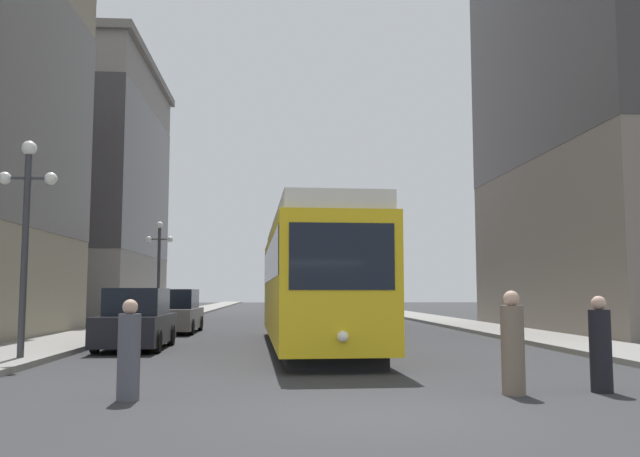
{
  "coord_description": "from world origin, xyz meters",
  "views": [
    {
      "loc": [
        -1.34,
        -9.29,
        1.7
      ],
      "look_at": [
        -0.06,
        9.46,
        3.52
      ],
      "focal_mm": 36.94,
      "sensor_mm": 36.0,
      "label": 1
    }
  ],
  "objects_px": {
    "transit_bus": "(353,288)",
    "streetcar": "(312,279)",
    "pedestrian_crossing_far": "(600,347)",
    "lamp_post_left_far": "(159,255)",
    "pedestrian_on_sidewalk": "(513,346)",
    "pedestrian_crossing_near": "(129,353)",
    "parked_car_left_near": "(136,321)",
    "lamp_post_left_near": "(26,213)",
    "parked_car_left_mid": "(176,313)"
  },
  "relations": [
    {
      "from": "parked_car_left_mid",
      "to": "lamp_post_left_far",
      "type": "xyz_separation_m",
      "value": [
        -1.9,
        6.55,
        2.76
      ]
    },
    {
      "from": "parked_car_left_mid",
      "to": "lamp_post_left_far",
      "type": "distance_m",
      "value": 7.36
    },
    {
      "from": "parked_car_left_near",
      "to": "pedestrian_crossing_far",
      "type": "xyz_separation_m",
      "value": [
        9.73,
        -9.21,
        -0.08
      ]
    },
    {
      "from": "lamp_post_left_far",
      "to": "pedestrian_crossing_far",
      "type": "bearing_deg",
      "value": -63.82
    },
    {
      "from": "pedestrian_crossing_near",
      "to": "pedestrian_crossing_far",
      "type": "relative_size",
      "value": 0.97
    },
    {
      "from": "streetcar",
      "to": "pedestrian_on_sidewalk",
      "type": "relative_size",
      "value": 8.04
    },
    {
      "from": "streetcar",
      "to": "parked_car_left_mid",
      "type": "distance_m",
      "value": 9.5
    },
    {
      "from": "transit_bus",
      "to": "lamp_post_left_near",
      "type": "relative_size",
      "value": 2.2
    },
    {
      "from": "streetcar",
      "to": "parked_car_left_near",
      "type": "height_order",
      "value": "streetcar"
    },
    {
      "from": "lamp_post_left_far",
      "to": "pedestrian_crossing_near",
      "type": "bearing_deg",
      "value": -81.12
    },
    {
      "from": "streetcar",
      "to": "lamp_post_left_far",
      "type": "distance_m",
      "value": 16.12
    },
    {
      "from": "pedestrian_crossing_near",
      "to": "lamp_post_left_near",
      "type": "distance_m",
      "value": 7.3
    },
    {
      "from": "pedestrian_crossing_far",
      "to": "pedestrian_on_sidewalk",
      "type": "bearing_deg",
      "value": 84.29
    },
    {
      "from": "pedestrian_crossing_near",
      "to": "lamp_post_left_far",
      "type": "distance_m",
      "value": 24.42
    },
    {
      "from": "pedestrian_crossing_far",
      "to": "lamp_post_left_near",
      "type": "xyz_separation_m",
      "value": [
        -11.63,
        5.27,
        2.86
      ]
    },
    {
      "from": "transit_bus",
      "to": "parked_car_left_near",
      "type": "xyz_separation_m",
      "value": [
        -8.49,
        -16.45,
        -1.1
      ]
    },
    {
      "from": "transit_bus",
      "to": "pedestrian_crossing_far",
      "type": "xyz_separation_m",
      "value": [
        1.25,
        -25.66,
        -1.18
      ]
    },
    {
      "from": "pedestrian_on_sidewalk",
      "to": "lamp_post_left_far",
      "type": "bearing_deg",
      "value": -100.88
    },
    {
      "from": "pedestrian_crossing_far",
      "to": "pedestrian_on_sidewalk",
      "type": "xyz_separation_m",
      "value": [
        -1.6,
        -0.16,
        0.04
      ]
    },
    {
      "from": "transit_bus",
      "to": "lamp_post_left_near",
      "type": "height_order",
      "value": "lamp_post_left_near"
    },
    {
      "from": "streetcar",
      "to": "pedestrian_crossing_far",
      "type": "bearing_deg",
      "value": -66.62
    },
    {
      "from": "parked_car_left_near",
      "to": "lamp_post_left_near",
      "type": "distance_m",
      "value": 5.18
    },
    {
      "from": "lamp_post_left_near",
      "to": "transit_bus",
      "type": "bearing_deg",
      "value": 63.0
    },
    {
      "from": "streetcar",
      "to": "lamp_post_left_near",
      "type": "relative_size",
      "value": 2.64
    },
    {
      "from": "pedestrian_crossing_far",
      "to": "lamp_post_left_far",
      "type": "distance_m",
      "value": 26.52
    },
    {
      "from": "parked_car_left_near",
      "to": "pedestrian_crossing_near",
      "type": "height_order",
      "value": "parked_car_left_near"
    },
    {
      "from": "pedestrian_crossing_far",
      "to": "transit_bus",
      "type": "bearing_deg",
      "value": -8.81
    },
    {
      "from": "parked_car_left_mid",
      "to": "pedestrian_on_sidewalk",
      "type": "bearing_deg",
      "value": -64.65
    },
    {
      "from": "streetcar",
      "to": "pedestrian_on_sidewalk",
      "type": "bearing_deg",
      "value": -75.42
    },
    {
      "from": "transit_bus",
      "to": "pedestrian_crossing_near",
      "type": "xyz_separation_m",
      "value": [
        -6.64,
        -25.95,
        -1.21
      ]
    },
    {
      "from": "parked_car_left_near",
      "to": "pedestrian_crossing_near",
      "type": "bearing_deg",
      "value": -79.98
    },
    {
      "from": "transit_bus",
      "to": "parked_car_left_mid",
      "type": "xyz_separation_m",
      "value": [
        -8.49,
        -8.55,
        -1.1
      ]
    },
    {
      "from": "streetcar",
      "to": "parked_car_left_near",
      "type": "relative_size",
      "value": 3.13
    },
    {
      "from": "parked_car_left_near",
      "to": "parked_car_left_mid",
      "type": "height_order",
      "value": "same"
    },
    {
      "from": "parked_car_left_near",
      "to": "parked_car_left_mid",
      "type": "relative_size",
      "value": 0.91
    },
    {
      "from": "pedestrian_on_sidewalk",
      "to": "lamp_post_left_near",
      "type": "distance_m",
      "value": 11.76
    },
    {
      "from": "parked_car_left_near",
      "to": "pedestrian_on_sidewalk",
      "type": "xyz_separation_m",
      "value": [
        8.13,
        -9.38,
        -0.04
      ]
    },
    {
      "from": "parked_car_left_mid",
      "to": "lamp_post_left_far",
      "type": "bearing_deg",
      "value": 106.32
    },
    {
      "from": "parked_car_left_mid",
      "to": "pedestrian_crossing_far",
      "type": "distance_m",
      "value": 19.69
    },
    {
      "from": "pedestrian_on_sidewalk",
      "to": "pedestrian_crossing_near",
      "type": "bearing_deg",
      "value": -32.56
    },
    {
      "from": "pedestrian_crossing_far",
      "to": "streetcar",
      "type": "bearing_deg",
      "value": 13.94
    },
    {
      "from": "parked_car_left_mid",
      "to": "lamp_post_left_near",
      "type": "bearing_deg",
      "value": -98.97
    },
    {
      "from": "parked_car_left_near",
      "to": "streetcar",
      "type": "bearing_deg",
      "value": 0.19
    },
    {
      "from": "lamp_post_left_near",
      "to": "lamp_post_left_far",
      "type": "height_order",
      "value": "lamp_post_left_near"
    },
    {
      "from": "transit_bus",
      "to": "streetcar",
      "type": "bearing_deg",
      "value": -100.41
    },
    {
      "from": "parked_car_left_near",
      "to": "lamp_post_left_far",
      "type": "height_order",
      "value": "lamp_post_left_far"
    },
    {
      "from": "transit_bus",
      "to": "pedestrian_on_sidewalk",
      "type": "height_order",
      "value": "transit_bus"
    },
    {
      "from": "pedestrian_crossing_far",
      "to": "pedestrian_on_sidewalk",
      "type": "relative_size",
      "value": 0.95
    },
    {
      "from": "pedestrian_crossing_far",
      "to": "lamp_post_left_far",
      "type": "xyz_separation_m",
      "value": [
        -11.63,
        23.67,
        2.84
      ]
    },
    {
      "from": "streetcar",
      "to": "lamp_post_left_far",
      "type": "bearing_deg",
      "value": 114.44
    }
  ]
}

